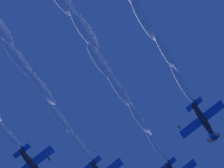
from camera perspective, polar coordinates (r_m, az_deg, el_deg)
The scene contains 2 objects.
airplane_right_wingman at distance 64.60m, azimuth 13.53°, elevation -5.39°, with size 8.34×7.97×3.50m.
airplane_slot_tail at distance 66.87m, azimuth -11.70°, elevation -11.88°, with size 8.28×7.94×3.47m.
Camera 1 is at (-6.75, -42.74, 1.94)m, focal length 61.22 mm.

